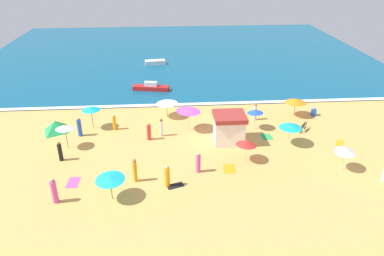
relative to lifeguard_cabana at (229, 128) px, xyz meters
The scene contains 34 objects.
ground_plane 4.11m from the lifeguard_cabana, 144.19° to the left, with size 60.00×60.00×0.00m, color #E0A856.
ocean_water 30.46m from the lifeguard_cabana, 95.93° to the left, with size 60.00×44.00×0.10m, color #0F567A.
wave_breaker_foam 9.21m from the lifeguard_cabana, 110.16° to the left, with size 57.00×0.70×0.01m, color white.
lifeguard_cabana is the anchor object (origin of this frame).
beach_umbrella_0 9.07m from the lifeguard_cabana, 32.95° to the left, with size 2.97×2.97×1.85m.
beach_umbrella_1 12.01m from the lifeguard_cabana, 141.00° to the right, with size 2.48×2.49×1.94m.
beach_umbrella_2 9.56m from the lifeguard_cabana, 32.88° to the right, with size 1.78×1.81×2.07m.
beach_umbrella_3 4.30m from the lifeguard_cabana, 143.17° to the left, with size 2.37×2.35×2.35m.
beach_umbrella_4 3.70m from the lifeguard_cabana, 39.56° to the left, with size 2.15×2.15×2.04m.
beach_umbrella_5 7.84m from the lifeguard_cabana, 133.24° to the left, with size 2.46×2.45×1.93m.
beach_umbrella_6 14.01m from the lifeguard_cabana, behind, with size 2.15×2.15×2.19m.
beach_umbrella_7 3.44m from the lifeguard_cabana, 76.06° to the right, with size 2.33×2.33×1.96m.
beach_umbrella_8 12.99m from the lifeguard_cabana, 163.80° to the left, with size 2.37×2.37×2.19m.
beach_umbrella_9 5.26m from the lifeguard_cabana, ahead, with size 2.55×2.55×1.97m.
beach_tent 16.14m from the lifeguard_cabana, 168.65° to the left, with size 2.63×2.80×1.07m.
parked_bicycle 7.60m from the lifeguard_cabana, 12.21° to the left, with size 1.17×1.47×0.76m.
beachgoer_0 6.15m from the lifeguard_cabana, 165.72° to the left, with size 0.38×0.38×1.72m.
beachgoer_1 14.23m from the lifeguard_cabana, behind, with size 0.37×0.37×1.71m.
beachgoer_3 10.85m from the lifeguard_cabana, 163.10° to the left, with size 0.40×0.40×1.57m.
beachgoer_4 7.13m from the lifeguard_cabana, behind, with size 0.40×0.40×1.68m.
beachgoer_5 9.63m from the lifeguard_cabana, 144.69° to the right, with size 0.43×0.43×1.89m.
beachgoer_6 13.54m from the lifeguard_cabana, behind, with size 0.54×0.54×1.84m.
beachgoer_7 8.43m from the lifeguard_cabana, 130.94° to the right, with size 0.41×0.41×1.75m.
beachgoer_8 15.16m from the lifeguard_cabana, 149.67° to the right, with size 0.53×0.53×1.91m.
beachgoer_9 5.48m from the lifeguard_cabana, 52.15° to the left, with size 0.47×0.47×1.70m.
beachgoer_10 10.84m from the lifeguard_cabana, 26.92° to the left, with size 0.58×0.58×0.90m.
beachgoer_11 5.65m from the lifeguard_cabana, 123.77° to the right, with size 0.46×0.46×1.71m.
beach_towel_0 8.20m from the lifeguard_cabana, 127.76° to the right, with size 1.38×1.02×0.01m.
beach_towel_1 3.92m from the lifeguard_cabana, ahead, with size 1.00×1.23×0.01m.
beach_towel_2 13.63m from the lifeguard_cabana, 156.44° to the right, with size 0.86×1.40×0.01m.
beach_towel_3 4.70m from the lifeguard_cabana, 98.56° to the right, with size 1.06×1.46×0.01m.
beach_towel_4 9.87m from the lifeguard_cabana, ahead, with size 1.35×1.75×0.01m.
small_boat_0 24.96m from the lifeguard_cabana, 106.03° to the left, with size 3.02×1.47×0.62m.
small_boat_1 15.16m from the lifeguard_cabana, 118.46° to the left, with size 4.42×1.81×1.03m.
Camera 1 is at (-2.22, -30.41, 15.53)m, focal length 34.03 mm.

